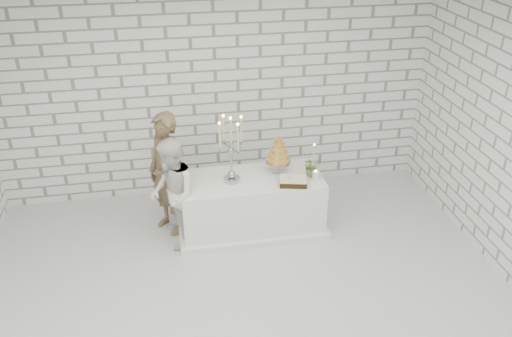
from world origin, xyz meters
The scene contains 12 objects.
ground centered at (0.00, 0.00, 0.00)m, with size 6.00×5.00×0.01m, color silver.
ceiling centered at (0.00, 0.00, 3.00)m, with size 6.00×5.00×0.01m, color white.
wall_back centered at (0.00, 2.50, 1.50)m, with size 6.00×0.01×3.00m, color white.
cake_table centered at (0.29, 1.36, 0.38)m, with size 1.80×0.80×0.75m, color white.
groom centered at (-0.76, 1.53, 0.82)m, with size 0.60×0.39×1.64m, color brown.
bride centered at (-0.71, 1.20, 0.72)m, with size 0.70×0.54×1.43m, color white.
candelabra centered at (0.04, 1.33, 1.19)m, with size 0.35×0.35×0.87m, color #A0A0AA, non-canonical shape.
croquembouche centered at (0.66, 1.46, 1.01)m, with size 0.33×0.33×0.52m, color olive, non-canonical shape.
chocolate_cake centered at (0.77, 1.11, 0.79)m, with size 0.33×0.24×0.08m, color black.
pillar_candle centered at (1.07, 1.17, 0.81)m, with size 0.08×0.08×0.12m, color white.
extra_taper centered at (1.14, 1.50, 0.91)m, with size 0.06×0.06×0.32m, color beige.
flowers centered at (1.06, 1.29, 0.88)m, with size 0.23×0.20×0.26m, color #508148.
Camera 1 is at (-0.74, -4.54, 4.13)m, focal length 38.12 mm.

